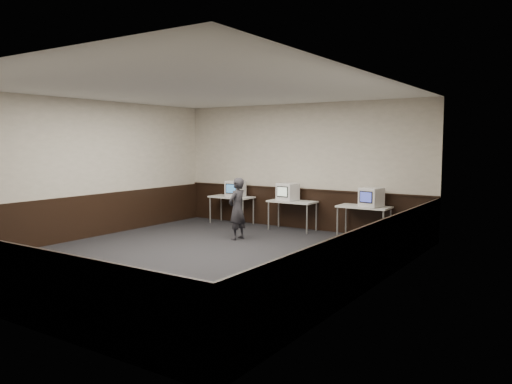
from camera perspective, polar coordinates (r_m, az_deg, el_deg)
floor at (r=9.78m, az=-6.35°, el=-7.42°), size 8.00×8.00×0.00m
ceiling at (r=9.58m, az=-6.56°, el=11.56°), size 8.00×8.00×0.00m
back_wall at (r=12.87m, az=5.07°, el=2.93°), size 7.00×0.00×7.00m
left_wall at (r=12.09m, az=-19.28°, el=2.46°), size 0.00×8.00×8.00m
right_wall at (r=7.78m, az=13.72°, el=1.01°), size 0.00×8.00×8.00m
wainscot_back at (r=12.95m, az=4.99°, el=-1.94°), size 6.98×0.04×1.00m
wainscot_left at (r=12.18m, az=-19.06°, el=-2.71°), size 0.04×7.98×1.00m
wainscot_right at (r=7.95m, az=13.40°, el=-6.91°), size 0.04×7.98×1.00m
wainscot_rail at (r=12.87m, az=4.97°, el=0.34°), size 6.98×0.06×0.04m
desk_left at (r=13.62m, az=-2.81°, el=-0.79°), size 1.20×0.60×0.75m
desk_center at (r=12.60m, az=4.17°, el=-1.33°), size 1.20×0.60×0.75m
desk_right at (r=11.79m, az=12.25°, el=-1.92°), size 1.20×0.60×0.75m
emac_left at (r=13.45m, az=-2.37°, el=0.37°), size 0.48×0.50×0.44m
emac_center at (r=12.61m, az=3.64°, el=0.02°), size 0.48×0.51×0.44m
emac_right at (r=11.65m, az=13.04°, el=-0.59°), size 0.52×0.53×0.44m
person at (r=11.38m, az=-2.16°, el=-1.92°), size 0.36×0.53×1.42m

